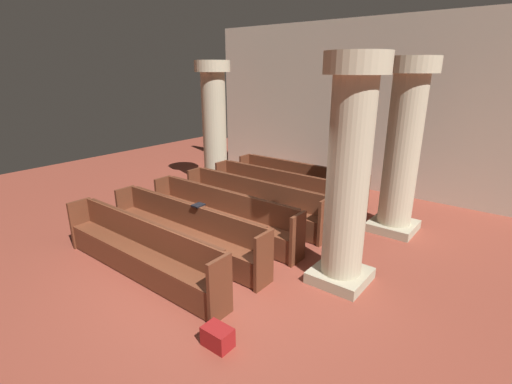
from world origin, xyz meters
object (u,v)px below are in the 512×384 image
Objects in this scene: pew_row_3 at (222,213)px; pillar_aisle_rear at (348,172)px; pillar_aisle_side at (403,146)px; hymn_book at (198,205)px; lectern at (340,174)px; kneeler_box_red at (218,337)px; pew_row_2 at (252,200)px; pew_row_0 at (299,180)px; pew_row_1 at (277,189)px; pew_row_5 at (140,248)px; pew_row_4 at (185,229)px; pillar_far_side at (214,123)px.

pillar_aisle_rear is at bearing -1.98° from pew_row_3.
pillar_aisle_side reaches higher than hymn_book.
kneeler_box_red is at bearing -76.47° from lectern.
pew_row_0 is at bearing 90.00° from pew_row_2.
pillar_aisle_side is (2.64, 0.47, 1.31)m from pew_row_1.
pew_row_4 is at bearing 90.00° from pew_row_5.
pillar_aisle_rear is 2.72m from hymn_book.
pew_row_0 is 2.91m from pew_row_3.
pew_row_5 is 3.36× the size of lectern.
pew_row_0 is at bearing 90.00° from pew_row_3.
pew_row_5 is (0.00, -3.88, 0.00)m from pew_row_1.
pillar_aisle_side is 5.09m from kneeler_box_red.
pew_row_3 is at bearing -44.06° from pillar_far_side.
pew_row_1 is at bearing 93.50° from hymn_book.
pillar_aisle_rear reaches higher than pew_row_1.
pew_row_5 is at bearing -90.00° from pew_row_3.
kneeler_box_red is (4.72, -4.88, -1.67)m from pillar_far_side.
pew_row_5 is at bearing -145.06° from pillar_aisle_rear.
pew_row_5 is at bearing -90.00° from pew_row_4.
pew_row_2 is at bearing 90.00° from pew_row_3.
pillar_aisle_rear reaches higher than pew_row_4.
pillar_aisle_rear is at bearing -90.00° from pillar_aisle_side.
pew_row_3 is (0.00, -2.91, 0.00)m from pew_row_0.
pew_row_5 is at bearing -95.05° from lectern.
lectern reaches higher than hymn_book.
lectern is (0.54, 2.26, -0.04)m from pew_row_1.
pew_row_4 is at bearing -131.90° from hymn_book.
pew_row_0 is 1.00× the size of pew_row_4.
pillar_aisle_side is 3.07m from lectern.
pew_row_3 and pew_row_5 have the same top height.
pew_row_1 is 1.94m from pew_row_3.
pew_row_0 is at bearing 111.93° from kneeler_box_red.
pew_row_2 is at bearing 95.42° from hymn_book.
hymn_book reaches higher than pew_row_3.
pillar_aisle_rear is at bearing -26.42° from pillar_far_side.
hymn_book is (0.17, -0.78, 0.44)m from pew_row_3.
pew_row_0 is 17.53× the size of hymn_book.
pillar_aisle_side is (2.64, 1.44, 1.31)m from pew_row_2.
lectern is (0.54, 5.17, -0.04)m from pew_row_4.
pillar_far_side reaches higher than pew_row_2.
pew_row_1 and pew_row_2 have the same top height.
pew_row_5 is (0.00, -2.91, 0.00)m from pew_row_2.
pew_row_4 is 1.05× the size of pillar_aisle_rear.
hymn_book reaches higher than pew_row_0.
hymn_book reaches higher than pew_row_1.
hymn_book is (0.17, -3.69, 0.44)m from pew_row_0.
kneeler_box_red is at bearing -63.76° from pew_row_1.
pew_row_5 is 1.05× the size of pillar_far_side.
kneeler_box_red is at bearing -45.98° from pillar_far_side.
pillar_aisle_rear is (2.64, 0.88, 1.31)m from pew_row_4.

